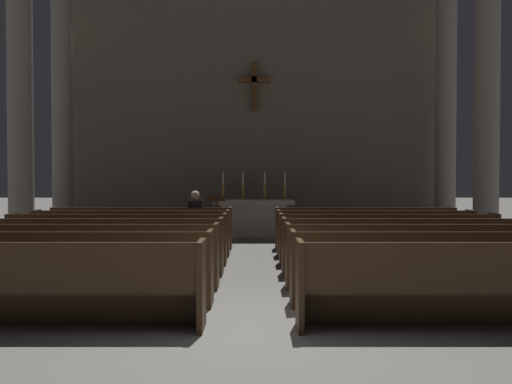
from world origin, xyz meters
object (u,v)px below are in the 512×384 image
Objects in this scene: pew_left_row_1 at (17,285)px; pew_right_row_6 at (377,233)px; pew_right_row_5 at (390,239)px; candlestick_outer_left at (225,191)px; pew_right_row_4 at (406,246)px; pew_left_row_5 at (121,239)px; candlestick_inner_left at (245,191)px; column_left_fourth at (65,112)px; column_right_fourth at (448,112)px; lectern at (219,220)px; pew_right_row_1 at (490,285)px; pew_left_row_7 at (145,228)px; pew_right_row_7 at (367,228)px; pew_left_row_6 at (134,233)px; pew_right_row_3 at (426,256)px; lone_worshipper at (198,218)px; pew_left_row_4 at (104,246)px; pew_right_row_2 at (453,268)px; candlestick_inner_right at (267,191)px; candlestick_outer_right at (287,191)px; pew_left_row_3 at (83,255)px; column_left_third at (23,98)px; pew_left_row_2 at (55,268)px; column_right_third at (489,98)px; altar at (256,217)px.

pew_left_row_1 is 1.00× the size of pew_right_row_6.
candlestick_outer_left is at bearing 123.13° from pew_right_row_5.
pew_right_row_4 is 5.27× the size of candlestick_outer_left.
pew_left_row_5 is 5.64m from candlestick_inner_left.
column_left_fourth is 10.71m from column_right_fourth.
pew_right_row_1 is at bearing -67.86° from lectern.
pew_left_row_7 is at bearing 145.67° from pew_right_row_4.
pew_right_row_6 is 4.94m from candlestick_inner_left.
column_left_fourth is (-7.85, 3.15, 2.96)m from pew_right_row_7.
pew_left_row_6 is 6.05m from pew_right_row_3.
lone_worshipper reaches higher than pew_right_row_7.
pew_left_row_1 is at bearing -90.00° from pew_left_row_4.
pew_right_row_2 is 5.27× the size of candlestick_inner_right.
pew_right_row_7 is (0.00, 1.14, 0.00)m from pew_right_row_6.
pew_left_row_5 is 5.27× the size of candlestick_outer_right.
pew_left_row_1 is 9.85m from candlestick_outer_left.
pew_left_row_3 is at bearing 155.52° from pew_right_row_1.
pew_right_row_6 is (5.00, 0.00, 0.00)m from pew_left_row_6.
pew_right_row_2 is 6.88m from lone_worshipper.
pew_right_row_2 is (5.00, -2.28, 0.00)m from pew_left_row_4.
lectern is (-3.45, 5.07, 0.07)m from pew_right_row_4.
lectern is at bearing 16.95° from column_left_third.
pew_left_row_2 is at bearing -90.00° from pew_left_row_5.
column_left_third is at bearing 177.71° from pew_right_row_7.
pew_left_row_3 is at bearing -104.59° from lone_worshipper.
pew_right_row_5 is 6.81m from column_right_fourth.
pew_left_row_1 is at bearing -145.67° from pew_right_row_4.
pew_right_row_1 is at bearing -12.82° from pew_left_row_2.
candlestick_outer_right is (-1.65, 8.55, 0.78)m from pew_right_row_2.
column_right_third is 7.21m from lone_worshipper.
column_right_third is at bearing 37.39° from pew_left_row_2.
pew_right_row_5 is (0.00, 2.28, 0.00)m from pew_right_row_3.
candlestick_outer_right is at bearing 112.44° from pew_right_row_6.
pew_left_row_1 is 9.96m from candlestick_inner_left.
pew_right_row_3 is at bearing -90.00° from pew_right_row_7.
pew_left_row_2 is at bearing -90.00° from pew_left_row_6.
column_right_fourth is 5.01m from candlestick_outer_right.
candlestick_outer_left is 0.58× the size of lone_worshipper.
altar is at bearing 75.53° from pew_left_row_1.
pew_right_row_5 is 4.86m from column_right_third.
column_right_third reaches higher than pew_left_row_2.
candlestick_inner_left is at bearing 77.20° from pew_left_row_1.
pew_left_row_7 is (0.00, 3.41, 0.00)m from pew_left_row_4.
candlestick_outer_left is at bearing 180.00° from candlestick_inner_right.
column_right_third reaches higher than pew_left_row_7.
pew_left_row_4 is 9.18m from column_right_third.
pew_left_row_2 is 1.00× the size of pew_right_row_1.
pew_right_row_1 is (5.00, 0.00, 0.00)m from pew_left_row_1.
candlestick_inner_left reaches higher than pew_right_row_1.
altar is at bearing 51.56° from lectern.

